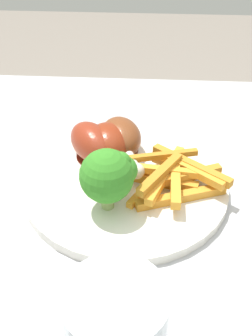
% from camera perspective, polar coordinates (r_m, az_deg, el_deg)
% --- Properties ---
extents(dining_table, '(1.24, 0.72, 0.72)m').
position_cam_1_polar(dining_table, '(0.55, -2.27, -14.83)').
color(dining_table, '#B7B7BC').
rests_on(dining_table, ground_plane).
extents(dinner_plate, '(0.25, 0.25, 0.01)m').
position_cam_1_polar(dinner_plate, '(0.52, -0.00, -2.29)').
color(dinner_plate, white).
rests_on(dinner_plate, dining_table).
extents(broccoli_floret_front, '(0.06, 0.06, 0.07)m').
position_cam_1_polar(broccoli_floret_front, '(0.45, -2.26, -0.88)').
color(broccoli_floret_front, '#93AC5E').
rests_on(broccoli_floret_front, dinner_plate).
extents(carrot_fries_pile, '(0.14, 0.11, 0.03)m').
position_cam_1_polar(carrot_fries_pile, '(0.50, 6.36, -1.08)').
color(carrot_fries_pile, orange).
rests_on(carrot_fries_pile, dinner_plate).
extents(chicken_drumstick_near, '(0.09, 0.11, 0.05)m').
position_cam_1_polar(chicken_drumstick_near, '(0.54, -4.39, 3.17)').
color(chicken_drumstick_near, '#611B0F').
rests_on(chicken_drumstick_near, dinner_plate).
extents(chicken_drumstick_far, '(0.07, 0.12, 0.05)m').
position_cam_1_polar(chicken_drumstick_far, '(0.54, -2.36, 3.13)').
color(chicken_drumstick_far, '#5D1A0C').
rests_on(chicken_drumstick_far, dinner_plate).
extents(chicken_drumstick_extra, '(0.07, 0.12, 0.04)m').
position_cam_1_polar(chicken_drumstick_extra, '(0.55, -0.59, 3.94)').
color(chicken_drumstick_extra, '#522311').
rests_on(chicken_drumstick_extra, dinner_plate).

